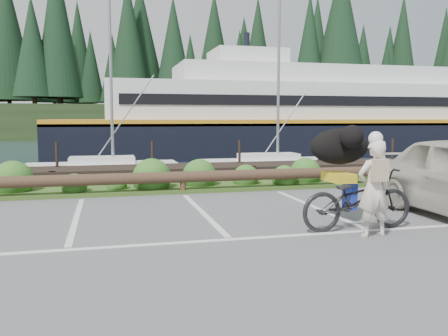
# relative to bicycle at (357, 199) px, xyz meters

# --- Properties ---
(ground) EXTENTS (72.00, 72.00, 0.00)m
(ground) POSITION_rel_bicycle_xyz_m (-2.40, 0.29, -0.57)
(ground) COLOR #555658
(harbor_backdrop) EXTENTS (170.00, 160.00, 30.00)m
(harbor_backdrop) POSITION_rel_bicycle_xyz_m (-2.01, 78.75, -0.57)
(harbor_backdrop) COLOR #1B3042
(harbor_backdrop) RESTS_ON ground
(vegetation_strip) EXTENTS (34.00, 1.60, 0.10)m
(vegetation_strip) POSITION_rel_bicycle_xyz_m (-2.40, 5.59, -0.52)
(vegetation_strip) COLOR #3D5B21
(vegetation_strip) RESTS_ON ground
(log_rail) EXTENTS (32.00, 0.30, 0.60)m
(log_rail) POSITION_rel_bicycle_xyz_m (-2.40, 4.89, -0.57)
(log_rail) COLOR #443021
(log_rail) RESTS_ON ground
(bicycle) EXTENTS (2.18, 0.82, 1.14)m
(bicycle) POSITION_rel_bicycle_xyz_m (0.00, 0.00, 0.00)
(bicycle) COLOR black
(bicycle) RESTS_ON ground
(cyclist) EXTENTS (0.62, 0.42, 1.66)m
(cyclist) POSITION_rel_bicycle_xyz_m (0.02, -0.50, 0.26)
(cyclist) COLOR silver
(cyclist) RESTS_ON ground
(dog) EXTENTS (0.62, 1.21, 0.69)m
(dog) POSITION_rel_bicycle_xyz_m (-0.02, 0.69, 0.91)
(dog) COLOR black
(dog) RESTS_ON bicycle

